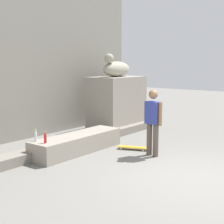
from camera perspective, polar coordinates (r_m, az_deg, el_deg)
The scene contains 10 objects.
ground_plane at distance 7.21m, azimuth 13.05°, elevation -10.73°, with size 40.00×40.00×0.00m, color slate.
facade_wall at distance 10.58m, azimuth -16.39°, elevation 9.38°, with size 10.09×0.60×5.13m, color gray.
pedestal_right at distance 11.71m, azimuth 0.80°, elevation 1.53°, with size 1.97×1.20×1.84m, color gray.
statue_reclining_right at distance 11.59m, azimuth 0.73°, elevation 7.41°, with size 1.67×0.82×0.78m.
ledge_block at distance 8.88m, azimuth -5.88°, elevation -5.29°, with size 2.76×0.74×0.47m, color gray.
skater at distance 8.41m, azimuth 6.95°, elevation -1.31°, with size 0.24×0.54×1.67m.
skateboard at distance 9.11m, azimuth 3.57°, elevation -6.00°, with size 0.49×0.82×0.08m.
bottle_red at distance 7.99m, azimuth -11.26°, elevation -4.43°, with size 0.07×0.07×0.27m.
bottle_clear at distance 8.23m, azimuth -12.81°, elevation -4.02°, with size 0.06×0.06×0.29m.
stair_step at distance 9.18m, azimuth -7.71°, elevation -5.60°, with size 8.09×0.50×0.24m, color gray.
Camera 1 is at (-6.21, -2.81, 2.36)m, focal length 53.87 mm.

